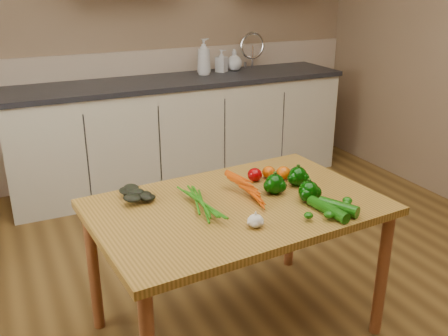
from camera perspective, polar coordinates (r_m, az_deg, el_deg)
name	(u,v)px	position (r m, az deg, el deg)	size (l,w,h in m)	color
room	(294,83)	(2.24, 8.02, 9.59)	(4.04, 5.04, 2.64)	brown
counter_run	(181,130)	(4.28, -4.90, 4.35)	(2.84, 0.64, 1.14)	beige
table	(237,219)	(2.34, 1.52, -5.81)	(1.38, 0.94, 0.71)	#A97A31
soap_bottle_a	(204,57)	(4.29, -2.32, 12.58)	(0.12, 0.12, 0.30)	silver
soap_bottle_b	(221,61)	(4.43, -0.30, 12.15)	(0.09, 0.09, 0.19)	silver
soap_bottle_c	(234,60)	(4.51, 1.17, 12.24)	(0.14, 0.14, 0.18)	silver
carrot_bunch	(233,194)	(2.32, 1.05, -3.02)	(0.24, 0.19, 0.07)	#CB4604
leafy_greens	(136,190)	(2.36, -10.06, -2.50)	(0.19, 0.17, 0.09)	black
garlic_bulb	(256,221)	(2.09, 3.62, -6.05)	(0.07, 0.07, 0.06)	silver
pepper_a	(275,184)	(2.41, 5.82, -1.82)	(0.10, 0.10, 0.10)	#053202
pepper_b	(298,176)	(2.51, 8.43, -0.94)	(0.10, 0.10, 0.10)	#053202
pepper_c	(309,191)	(2.34, 9.66, -2.66)	(0.10, 0.10, 0.10)	#053202
tomato_a	(255,175)	(2.54, 3.54, -0.77)	(0.08, 0.08, 0.07)	#8C0204
tomato_b	(269,172)	(2.59, 5.13, -0.47)	(0.07, 0.07, 0.06)	#C94D05
tomato_c	(283,173)	(2.58, 6.80, -0.56)	(0.08, 0.08, 0.07)	#C94D05
zucchini_a	(338,207)	(2.26, 12.94, -4.39)	(0.06, 0.06, 0.18)	#0E4607
zucchini_b	(328,209)	(2.24, 11.80, -4.64)	(0.05, 0.05, 0.22)	#0E4607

